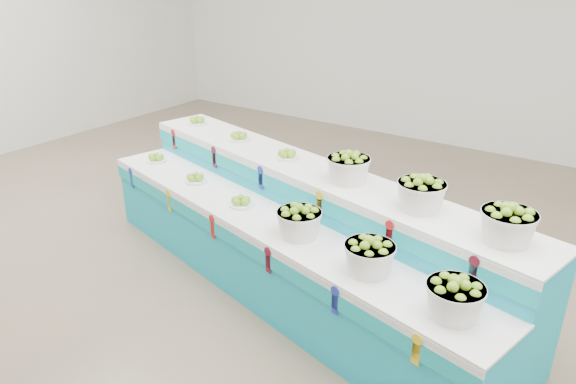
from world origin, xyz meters
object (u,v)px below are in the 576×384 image
(display_stand, at_px, (288,231))
(plate_upper_mid, at_px, (239,136))
(basket_upper_right, at_px, (508,224))
(basket_lower_left, at_px, (299,221))

(display_stand, height_order, plate_upper_mid, plate_upper_mid)
(plate_upper_mid, relative_size, basket_upper_right, 0.61)
(basket_lower_left, height_order, plate_upper_mid, plate_upper_mid)
(plate_upper_mid, height_order, basket_upper_right, basket_upper_right)
(basket_upper_right, bearing_deg, display_stand, 174.73)
(basket_upper_right, bearing_deg, plate_upper_mid, 166.17)
(basket_lower_left, xyz_separation_m, plate_upper_mid, (-1.27, 0.85, 0.22))
(display_stand, bearing_deg, basket_lower_left, -31.95)
(display_stand, relative_size, basket_upper_right, 12.36)
(plate_upper_mid, distance_m, basket_upper_right, 2.76)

